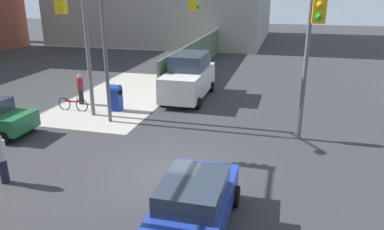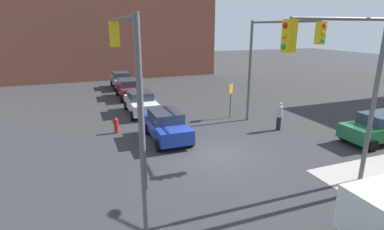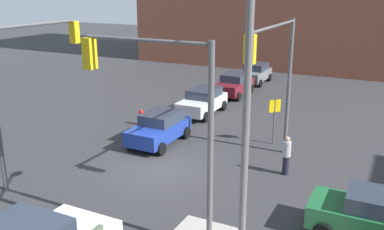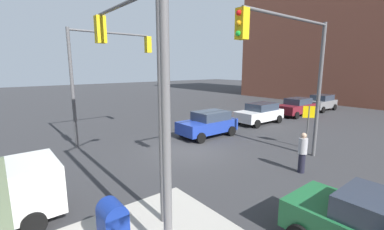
# 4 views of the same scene
# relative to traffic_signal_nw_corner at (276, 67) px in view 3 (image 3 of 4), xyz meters

# --- Properties ---
(ground_plane) EXTENTS (120.00, 120.00, 0.00)m
(ground_plane) POSITION_rel_traffic_signal_nw_corner_xyz_m (2.11, -4.50, -4.67)
(ground_plane) COLOR #333335
(traffic_signal_nw_corner) EXTENTS (6.18, 0.36, 6.50)m
(traffic_signal_nw_corner) POSITION_rel_traffic_signal_nw_corner_xyz_m (0.00, 0.00, 0.00)
(traffic_signal_nw_corner) COLOR #59595B
(traffic_signal_nw_corner) RESTS_ON ground
(traffic_signal_se_corner) EXTENTS (5.06, 0.36, 6.50)m
(traffic_signal_se_corner) POSITION_rel_traffic_signal_nw_corner_xyz_m (4.70, -9.00, -0.07)
(traffic_signal_se_corner) COLOR #59595B
(traffic_signal_se_corner) RESTS_ON ground
(traffic_signal_ne_corner) EXTENTS (0.36, 4.59, 6.50)m
(traffic_signal_ne_corner) POSITION_rel_traffic_signal_nw_corner_xyz_m (6.61, -1.72, -0.10)
(traffic_signal_ne_corner) COLOR #59595B
(traffic_signal_ne_corner) RESTS_ON ground
(street_lamp_corner) EXTENTS (2.33, 1.69, 8.00)m
(street_lamp_corner) POSITION_rel_traffic_signal_nw_corner_xyz_m (7.01, 1.08, 0.03)
(street_lamp_corner) COLOR slate
(street_lamp_corner) RESTS_ON ground
(warning_sign_two_way) EXTENTS (0.48, 0.48, 2.40)m
(warning_sign_two_way) POSITION_rel_traffic_signal_nw_corner_xyz_m (-3.29, -0.85, -3.03)
(warning_sign_two_way) COLOR #4C4C4C
(warning_sign_two_way) RESTS_ON ground
(fire_hydrant) EXTENTS (0.26, 0.26, 0.94)m
(fire_hydrant) POSITION_rel_traffic_signal_nw_corner_xyz_m (-2.89, -8.70, -4.19)
(fire_hydrant) COLOR red
(fire_hydrant) RESTS_ON ground
(coupe_white) EXTENTS (4.18, 2.02, 1.62)m
(coupe_white) POSITION_rel_traffic_signal_nw_corner_xyz_m (-6.57, -6.45, -3.83)
(coupe_white) COLOR white
(coupe_white) RESTS_ON ground
(coupe_maroon) EXTENTS (4.13, 2.02, 1.62)m
(coupe_maroon) POSITION_rel_traffic_signal_nw_corner_xyz_m (-11.99, -6.40, -3.83)
(coupe_maroon) COLOR maroon
(coupe_maroon) RESTS_ON ground
(coupe_blue) EXTENTS (3.90, 2.02, 1.62)m
(coupe_blue) POSITION_rel_traffic_signal_nw_corner_xyz_m (-0.76, -6.17, -3.83)
(coupe_blue) COLOR #1E389E
(coupe_blue) RESTS_ON ground
(sedan_gray) EXTENTS (3.86, 2.02, 1.62)m
(sedan_gray) POSITION_rel_traffic_signal_nw_corner_xyz_m (-16.73, -6.36, -3.83)
(sedan_gray) COLOR slate
(sedan_gray) RESTS_ON ground
(hatchback_green) EXTENTS (2.02, 3.85, 1.62)m
(hatchback_green) POSITION_rel_traffic_signal_nw_corner_xyz_m (3.73, 4.49, -3.83)
(hatchback_green) COLOR #1E6638
(hatchback_green) RESTS_ON ground
(pedestrian_waiting) EXTENTS (0.36, 0.36, 1.75)m
(pedestrian_waiting) POSITION_rel_traffic_signal_nw_corner_xyz_m (0.11, 0.70, -3.76)
(pedestrian_waiting) COLOR #B2B2B7
(pedestrian_waiting) RESTS_ON ground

